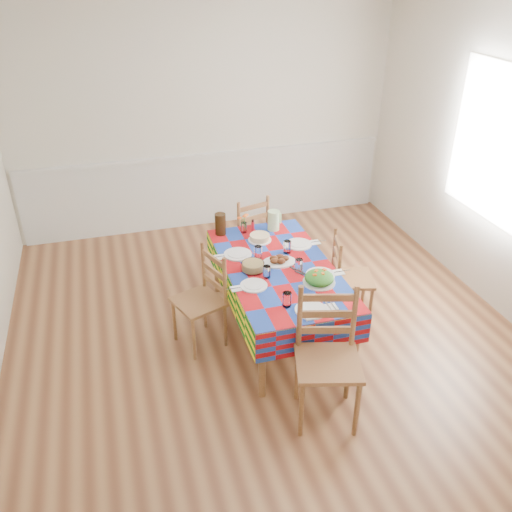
{
  "coord_description": "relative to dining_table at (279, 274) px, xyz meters",
  "views": [
    {
      "loc": [
        -1.18,
        -3.65,
        3.04
      ],
      "look_at": [
        -0.09,
        0.08,
        0.83
      ],
      "focal_mm": 38.0,
      "sensor_mm": 36.0,
      "label": 1
    }
  ],
  "objects": [
    {
      "name": "room",
      "position": [
        -0.13,
        -0.14,
        0.76
      ],
      "size": [
        4.58,
        5.08,
        2.78
      ],
      "color": "brown",
      "rests_on": "ground"
    },
    {
      "name": "wainscot",
      "position": [
        -0.13,
        2.35,
        -0.1
      ],
      "size": [
        4.41,
        0.06,
        0.92
      ],
      "color": "silver",
      "rests_on": "room"
    },
    {
      "name": "window_right",
      "position": [
        2.1,
        0.16,
        0.91
      ],
      "size": [
        0.0,
        1.4,
        1.4
      ],
      "primitive_type": "plane",
      "rotation": [
        0.0,
        -1.57,
        0.0
      ],
      "color": "white",
      "rests_on": "room"
    },
    {
      "name": "dining_table",
      "position": [
        0.0,
        0.0,
        0.0
      ],
      "size": [
        0.92,
        1.7,
        0.66
      ],
      "color": "brown",
      "rests_on": "room"
    },
    {
      "name": "setting_near_head",
      "position": [
        -0.02,
        -0.65,
        0.1
      ],
      "size": [
        0.4,
        0.27,
        0.12
      ],
      "color": "white",
      "rests_on": "dining_table"
    },
    {
      "name": "setting_left_near",
      "position": [
        -0.25,
        -0.2,
        0.1
      ],
      "size": [
        0.41,
        0.24,
        0.11
      ],
      "rotation": [
        0.0,
        0.0,
        1.57
      ],
      "color": "white",
      "rests_on": "dining_table"
    },
    {
      "name": "setting_left_far",
      "position": [
        -0.24,
        0.25,
        0.1
      ],
      "size": [
        0.46,
        0.27,
        0.12
      ],
      "rotation": [
        0.0,
        0.0,
        1.57
      ],
      "color": "white",
      "rests_on": "dining_table"
    },
    {
      "name": "setting_right_near",
      "position": [
        0.24,
        -0.2,
        0.1
      ],
      "size": [
        0.46,
        0.27,
        0.12
      ],
      "rotation": [
        0.0,
        0.0,
        -1.57
      ],
      "color": "white",
      "rests_on": "dining_table"
    },
    {
      "name": "setting_right_far",
      "position": [
        0.25,
        0.28,
        0.1
      ],
      "size": [
        0.45,
        0.26,
        0.12
      ],
      "rotation": [
        0.0,
        0.0,
        -1.57
      ],
      "color": "white",
      "rests_on": "dining_table"
    },
    {
      "name": "meat_platter",
      "position": [
        0.02,
        0.06,
        0.09
      ],
      "size": [
        0.3,
        0.21,
        0.06
      ],
      "color": "white",
      "rests_on": "dining_table"
    },
    {
      "name": "salad_platter",
      "position": [
        0.23,
        -0.34,
        0.11
      ],
      "size": [
        0.27,
        0.27,
        0.11
      ],
      "color": "white",
      "rests_on": "dining_table"
    },
    {
      "name": "pasta_bowl",
      "position": [
        -0.23,
        0.01,
        0.11
      ],
      "size": [
        0.2,
        0.2,
        0.07
      ],
      "color": "white",
      "rests_on": "dining_table"
    },
    {
      "name": "cake",
      "position": [
        -0.02,
        0.5,
        0.1
      ],
      "size": [
        0.22,
        0.22,
        0.06
      ],
      "color": "white",
      "rests_on": "dining_table"
    },
    {
      "name": "serving_utensils",
      "position": [
        0.13,
        -0.07,
        0.07
      ],
      "size": [
        0.12,
        0.27,
        0.01
      ],
      "color": "black",
      "rests_on": "dining_table"
    },
    {
      "name": "flower_vase",
      "position": [
        -0.12,
        0.71,
        0.15
      ],
      "size": [
        0.12,
        0.1,
        0.19
      ],
      "color": "white",
      "rests_on": "dining_table"
    },
    {
      "name": "hot_sauce",
      "position": [
        -0.03,
        0.7,
        0.13
      ],
      "size": [
        0.03,
        0.03,
        0.13
      ],
      "primitive_type": "cylinder",
      "color": "#B60E1A",
      "rests_on": "dining_table"
    },
    {
      "name": "green_pitcher",
      "position": [
        0.17,
        0.69,
        0.17
      ],
      "size": [
        0.11,
        0.11,
        0.2
      ],
      "primitive_type": "cylinder",
      "color": "#BAEAA5",
      "rests_on": "dining_table"
    },
    {
      "name": "tea_pitcher",
      "position": [
        -0.34,
        0.74,
        0.18
      ],
      "size": [
        0.1,
        0.1,
        0.21
      ],
      "primitive_type": "cylinder",
      "color": "black",
      "rests_on": "dining_table"
    },
    {
      "name": "name_card",
      "position": [
        -0.02,
        -0.8,
        0.08
      ],
      "size": [
        0.07,
        0.02,
        0.02
      ],
      "primitive_type": "cube",
      "color": "white",
      "rests_on": "dining_table"
    },
    {
      "name": "chair_near",
      "position": [
        0.01,
        -1.06,
        -0.09
      ],
      "size": [
        0.55,
        0.54,
        1.02
      ],
      "rotation": [
        0.0,
        0.0,
        -0.27
      ],
      "color": "brown",
      "rests_on": "room"
    },
    {
      "name": "chair_far",
      "position": [
        0.01,
        1.07,
        -0.15
      ],
      "size": [
        0.48,
        0.46,
        0.89
      ],
      "rotation": [
        0.0,
        0.0,
        3.4
      ],
      "color": "brown",
      "rests_on": "room"
    },
    {
      "name": "chair_left",
      "position": [
        -0.68,
        0.01,
        -0.16
      ],
      "size": [
        0.48,
        0.49,
        0.88
      ],
      "rotation": [
        0.0,
        0.0,
        -1.22
      ],
      "color": "brown",
      "rests_on": "room"
    },
    {
      "name": "chair_right",
      "position": [
        0.68,
        0.01,
        -0.17
      ],
      "size": [
        0.44,
        0.46,
        0.85
      ],
      "rotation": [
        0.0,
        0.0,
        1.3
      ],
      "color": "brown",
      "rests_on": "room"
    }
  ]
}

